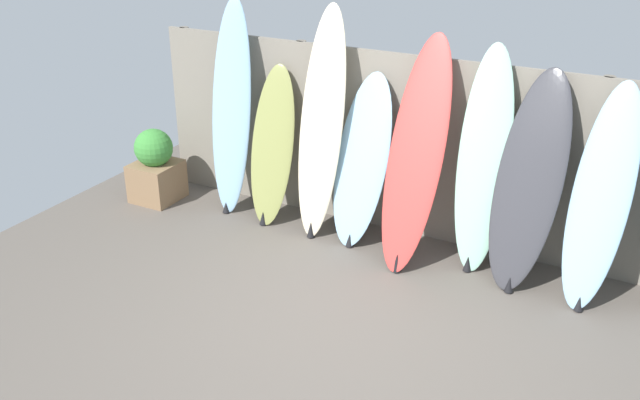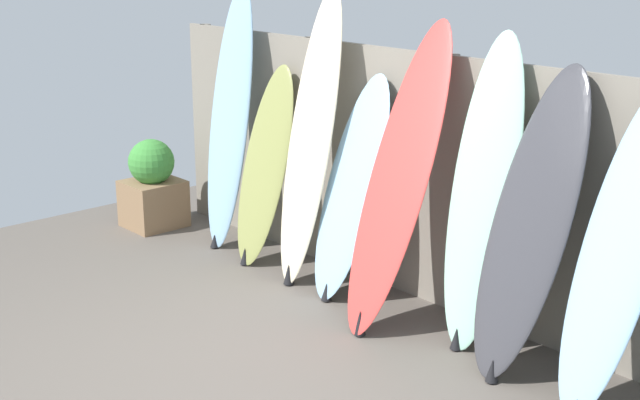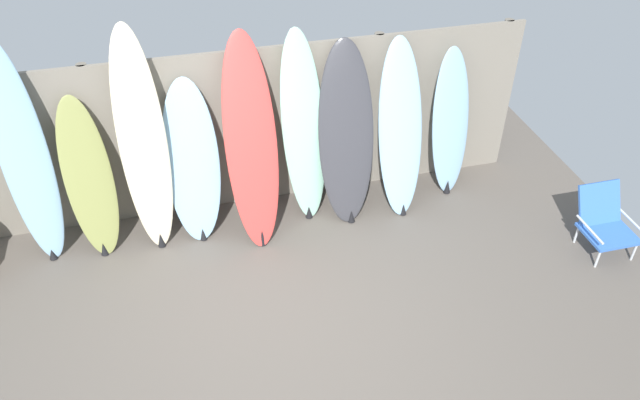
{
  "view_description": "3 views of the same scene",
  "coord_description": "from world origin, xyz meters",
  "px_view_note": "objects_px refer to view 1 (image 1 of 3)",
  "views": [
    {
      "loc": [
        2.0,
        -4.09,
        3.32
      ],
      "look_at": [
        -0.45,
        0.55,
        0.89
      ],
      "focal_mm": 40.0,
      "sensor_mm": 36.0,
      "label": 1
    },
    {
      "loc": [
        3.86,
        -2.64,
        2.56
      ],
      "look_at": [
        0.13,
        0.72,
        1.07
      ],
      "focal_mm": 50.0,
      "sensor_mm": 36.0,
      "label": 2
    },
    {
      "loc": [
        -0.6,
        -3.6,
        4.32
      ],
      "look_at": [
        0.41,
        0.42,
        1.09
      ],
      "focal_mm": 35.0,
      "sensor_mm": 36.0,
      "label": 3
    }
  ],
  "objects_px": {
    "surfboard_skyblue_0": "(231,110)",
    "surfboard_olive_1": "(272,147)",
    "surfboard_charcoal_6": "(529,183)",
    "planter_box": "(156,167)",
    "surfboard_cream_2": "(321,126)",
    "surfboard_seafoam_5": "(483,163)",
    "surfboard_skyblue_3": "(362,162)",
    "surfboard_skyblue_7": "(601,199)",
    "surfboard_red_4": "(416,157)"
  },
  "relations": [
    {
      "from": "surfboard_skyblue_0",
      "to": "surfboard_olive_1",
      "type": "distance_m",
      "value": 0.59
    },
    {
      "from": "surfboard_charcoal_6",
      "to": "planter_box",
      "type": "distance_m",
      "value": 3.98
    },
    {
      "from": "surfboard_cream_2",
      "to": "surfboard_charcoal_6",
      "type": "height_order",
      "value": "surfboard_cream_2"
    },
    {
      "from": "surfboard_cream_2",
      "to": "surfboard_seafoam_5",
      "type": "distance_m",
      "value": 1.58
    },
    {
      "from": "surfboard_olive_1",
      "to": "surfboard_seafoam_5",
      "type": "xyz_separation_m",
      "value": [
        2.14,
        0.04,
        0.22
      ]
    },
    {
      "from": "surfboard_olive_1",
      "to": "surfboard_skyblue_3",
      "type": "relative_size",
      "value": 0.97
    },
    {
      "from": "surfboard_olive_1",
      "to": "planter_box",
      "type": "distance_m",
      "value": 1.45
    },
    {
      "from": "planter_box",
      "to": "surfboard_charcoal_6",
      "type": "bearing_deg",
      "value": 2.4
    },
    {
      "from": "surfboard_charcoal_6",
      "to": "planter_box",
      "type": "height_order",
      "value": "surfboard_charcoal_6"
    },
    {
      "from": "surfboard_skyblue_3",
      "to": "surfboard_seafoam_5",
      "type": "relative_size",
      "value": 0.81
    },
    {
      "from": "surfboard_cream_2",
      "to": "surfboard_charcoal_6",
      "type": "bearing_deg",
      "value": -1.16
    },
    {
      "from": "surfboard_cream_2",
      "to": "planter_box",
      "type": "distance_m",
      "value": 2.08
    },
    {
      "from": "surfboard_skyblue_7",
      "to": "surfboard_skyblue_3",
      "type": "bearing_deg",
      "value": 178.11
    },
    {
      "from": "surfboard_charcoal_6",
      "to": "planter_box",
      "type": "bearing_deg",
      "value": -177.6
    },
    {
      "from": "surfboard_skyblue_7",
      "to": "planter_box",
      "type": "bearing_deg",
      "value": -178.12
    },
    {
      "from": "surfboard_skyblue_0",
      "to": "planter_box",
      "type": "distance_m",
      "value": 1.15
    },
    {
      "from": "surfboard_cream_2",
      "to": "surfboard_red_4",
      "type": "distance_m",
      "value": 1.02
    },
    {
      "from": "surfboard_skyblue_0",
      "to": "surfboard_charcoal_6",
      "type": "relative_size",
      "value": 1.18
    },
    {
      "from": "surfboard_red_4",
      "to": "surfboard_charcoal_6",
      "type": "distance_m",
      "value": 1.0
    },
    {
      "from": "surfboard_seafoam_5",
      "to": "planter_box",
      "type": "relative_size",
      "value": 2.48
    },
    {
      "from": "surfboard_charcoal_6",
      "to": "surfboard_skyblue_7",
      "type": "bearing_deg",
      "value": -1.59
    },
    {
      "from": "surfboard_skyblue_0",
      "to": "surfboard_skyblue_7",
      "type": "bearing_deg",
      "value": -1.57
    },
    {
      "from": "planter_box",
      "to": "surfboard_cream_2",
      "type": "bearing_deg",
      "value": 6.05
    },
    {
      "from": "surfboard_skyblue_7",
      "to": "surfboard_olive_1",
      "type": "bearing_deg",
      "value": 178.8
    },
    {
      "from": "surfboard_olive_1",
      "to": "surfboard_charcoal_6",
      "type": "bearing_deg",
      "value": -1.11
    },
    {
      "from": "surfboard_skyblue_0",
      "to": "surfboard_olive_1",
      "type": "height_order",
      "value": "surfboard_skyblue_0"
    },
    {
      "from": "surfboard_skyblue_3",
      "to": "surfboard_red_4",
      "type": "height_order",
      "value": "surfboard_red_4"
    },
    {
      "from": "surfboard_olive_1",
      "to": "surfboard_skyblue_0",
      "type": "bearing_deg",
      "value": 176.06
    },
    {
      "from": "planter_box",
      "to": "surfboard_olive_1",
      "type": "bearing_deg",
      "value": 8.89
    },
    {
      "from": "surfboard_red_4",
      "to": "planter_box",
      "type": "xyz_separation_m",
      "value": [
        -2.95,
        -0.09,
        -0.63
      ]
    },
    {
      "from": "surfboard_skyblue_0",
      "to": "planter_box",
      "type": "xyz_separation_m",
      "value": [
        -0.87,
        -0.25,
        -0.71
      ]
    },
    {
      "from": "surfboard_cream_2",
      "to": "surfboard_red_4",
      "type": "bearing_deg",
      "value": -6.76
    },
    {
      "from": "surfboard_cream_2",
      "to": "surfboard_skyblue_0",
      "type": "bearing_deg",
      "value": 177.66
    },
    {
      "from": "surfboard_red_4",
      "to": "surfboard_seafoam_5",
      "type": "height_order",
      "value": "surfboard_red_4"
    },
    {
      "from": "surfboard_skyblue_0",
      "to": "surfboard_skyblue_3",
      "type": "height_order",
      "value": "surfboard_skyblue_0"
    },
    {
      "from": "surfboard_olive_1",
      "to": "surfboard_cream_2",
      "type": "xyz_separation_m",
      "value": [
        0.57,
        -0.01,
        0.32
      ]
    },
    {
      "from": "surfboard_red_4",
      "to": "surfboard_skyblue_7",
      "type": "xyz_separation_m",
      "value": [
        1.57,
        0.06,
        -0.1
      ]
    },
    {
      "from": "surfboard_skyblue_0",
      "to": "surfboard_charcoal_6",
      "type": "bearing_deg",
      "value": -1.57
    },
    {
      "from": "surfboard_skyblue_7",
      "to": "planter_box",
      "type": "xyz_separation_m",
      "value": [
        -4.52,
        -0.15,
        -0.53
      ]
    },
    {
      "from": "surfboard_seafoam_5",
      "to": "surfboard_skyblue_0",
      "type": "bearing_deg",
      "value": -179.81
    },
    {
      "from": "surfboard_olive_1",
      "to": "surfboard_skyblue_3",
      "type": "distance_m",
      "value": 0.99
    },
    {
      "from": "surfboard_skyblue_0",
      "to": "surfboard_olive_1",
      "type": "relative_size",
      "value": 1.39
    },
    {
      "from": "surfboard_skyblue_0",
      "to": "surfboard_skyblue_3",
      "type": "relative_size",
      "value": 1.35
    },
    {
      "from": "surfboard_cream_2",
      "to": "surfboard_skyblue_7",
      "type": "relative_size",
      "value": 1.22
    },
    {
      "from": "surfboard_charcoal_6",
      "to": "surfboard_skyblue_3",
      "type": "bearing_deg",
      "value": 178.0
    },
    {
      "from": "surfboard_cream_2",
      "to": "surfboard_seafoam_5",
      "type": "bearing_deg",
      "value": 1.9
    },
    {
      "from": "surfboard_cream_2",
      "to": "surfboard_olive_1",
      "type": "bearing_deg",
      "value": 179.08
    },
    {
      "from": "surfboard_cream_2",
      "to": "surfboard_skyblue_7",
      "type": "distance_m",
      "value": 2.59
    },
    {
      "from": "surfboard_olive_1",
      "to": "surfboard_seafoam_5",
      "type": "relative_size",
      "value": 0.79
    },
    {
      "from": "surfboard_cream_2",
      "to": "surfboard_seafoam_5",
      "type": "height_order",
      "value": "surfboard_cream_2"
    }
  ]
}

